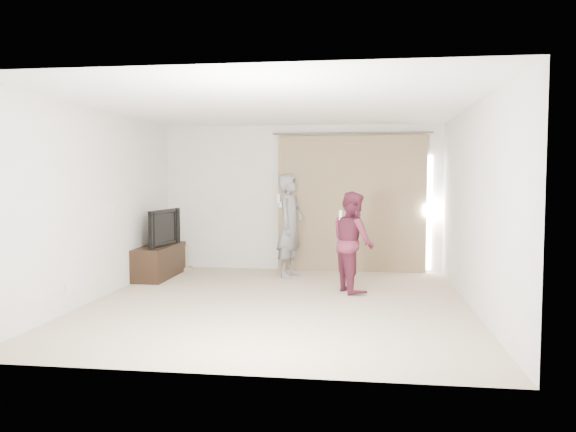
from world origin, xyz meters
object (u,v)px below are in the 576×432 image
at_px(tv_console, 160,261).
at_px(person_woman, 353,242).
at_px(tv, 159,228).
at_px(person_man, 290,226).

relative_size(tv_console, person_woman, 0.93).
bearing_deg(person_woman, tv, 166.44).
height_order(person_man, person_woman, person_man).
bearing_deg(tv_console, person_woman, -13.56).
bearing_deg(tv, person_man, -74.77).
distance_m(tv, person_woman, 3.33).
relative_size(tv, person_woman, 0.72).
distance_m(tv, person_man, 2.19).
distance_m(person_man, person_woman, 1.55).
relative_size(tv, person_man, 0.61).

